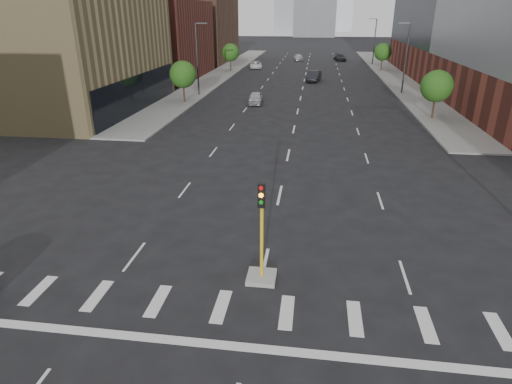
% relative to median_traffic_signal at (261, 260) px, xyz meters
% --- Properties ---
extents(sidewalk_left_far, '(5.00, 92.00, 0.15)m').
position_rel_median_traffic_signal_xyz_m(sidewalk_left_far, '(-15.00, 65.03, -0.90)').
color(sidewalk_left_far, gray).
rests_on(sidewalk_left_far, ground).
extents(sidewalk_right_far, '(5.00, 92.00, 0.15)m').
position_rel_median_traffic_signal_xyz_m(sidewalk_right_far, '(15.00, 65.03, -0.90)').
color(sidewalk_right_far, gray).
rests_on(sidewalk_right_far, ground).
extents(building_left_mid, '(20.00, 24.00, 14.00)m').
position_rel_median_traffic_signal_xyz_m(building_left_mid, '(-27.50, 31.03, 6.03)').
color(building_left_mid, tan).
rests_on(building_left_mid, ground).
extents(building_left_far_a, '(20.00, 22.00, 12.00)m').
position_rel_median_traffic_signal_xyz_m(building_left_far_a, '(-27.50, 57.03, 5.03)').
color(building_left_far_a, brown).
rests_on(building_left_far_a, ground).
extents(building_left_far_b, '(20.00, 24.00, 13.00)m').
position_rel_median_traffic_signal_xyz_m(building_left_far_b, '(-27.50, 83.03, 5.53)').
color(building_left_far_b, brown).
rests_on(building_left_far_b, ground).
extents(median_traffic_signal, '(1.20, 1.20, 4.40)m').
position_rel_median_traffic_signal_xyz_m(median_traffic_signal, '(0.00, 0.00, 0.00)').
color(median_traffic_signal, '#999993').
rests_on(median_traffic_signal, ground).
extents(streetlight_right_a, '(1.60, 0.22, 9.07)m').
position_rel_median_traffic_signal_xyz_m(streetlight_right_a, '(13.41, 46.03, 4.04)').
color(streetlight_right_a, '#2D2D30').
rests_on(streetlight_right_a, ground).
extents(streetlight_right_b, '(1.60, 0.22, 9.07)m').
position_rel_median_traffic_signal_xyz_m(streetlight_right_b, '(13.41, 81.03, 4.04)').
color(streetlight_right_b, '#2D2D30').
rests_on(streetlight_right_b, ground).
extents(streetlight_left, '(1.60, 0.22, 9.07)m').
position_rel_median_traffic_signal_xyz_m(streetlight_left, '(-13.41, 41.03, 4.04)').
color(streetlight_left, '#2D2D30').
rests_on(streetlight_left, ground).
extents(tree_left_near, '(3.20, 3.20, 4.85)m').
position_rel_median_traffic_signal_xyz_m(tree_left_near, '(-14.00, 36.03, 2.42)').
color(tree_left_near, '#382619').
rests_on(tree_left_near, ground).
extents(tree_left_far, '(3.20, 3.20, 4.85)m').
position_rel_median_traffic_signal_xyz_m(tree_left_far, '(-14.00, 66.03, 2.42)').
color(tree_left_far, '#382619').
rests_on(tree_left_far, ground).
extents(tree_right_near, '(3.20, 3.20, 4.85)m').
position_rel_median_traffic_signal_xyz_m(tree_right_near, '(14.00, 31.03, 2.42)').
color(tree_right_near, '#382619').
rests_on(tree_right_near, ground).
extents(tree_right_far, '(3.20, 3.20, 4.85)m').
position_rel_median_traffic_signal_xyz_m(tree_right_far, '(14.00, 71.03, 2.42)').
color(tree_right_far, '#382619').
rests_on(tree_right_far, ground).
extents(car_near_left, '(1.85, 4.18, 1.40)m').
position_rel_median_traffic_signal_xyz_m(car_near_left, '(-5.29, 36.70, -0.27)').
color(car_near_left, '#B1B1B5').
rests_on(car_near_left, ground).
extents(car_mid_right, '(2.49, 5.22, 1.65)m').
position_rel_median_traffic_signal_xyz_m(car_mid_right, '(1.50, 55.73, -0.15)').
color(car_mid_right, black).
rests_on(car_mid_right, ground).
extents(car_far_left, '(2.96, 5.12, 1.34)m').
position_rel_median_traffic_signal_xyz_m(car_far_left, '(-10.02, 71.49, -0.30)').
color(car_far_left, white).
rests_on(car_far_left, ground).
extents(car_deep_right, '(2.97, 5.50, 1.51)m').
position_rel_median_traffic_signal_xyz_m(car_deep_right, '(7.01, 87.76, -0.22)').
color(car_deep_right, black).
rests_on(car_deep_right, ground).
extents(car_distant, '(2.38, 4.58, 1.49)m').
position_rel_median_traffic_signal_xyz_m(car_distant, '(-2.33, 87.12, -0.23)').
color(car_distant, '#B8B9BD').
rests_on(car_distant, ground).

